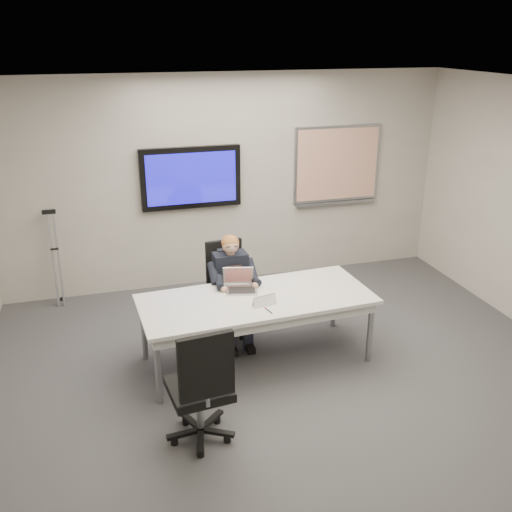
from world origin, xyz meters
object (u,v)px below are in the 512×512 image
object	(u,v)px
seated_person	(234,301)
laptop	(240,284)
conference_table	(256,305)
office_chair_far	(229,304)
office_chair_near	(201,406)

from	to	relation	value
seated_person	laptop	distance (m)	0.38
conference_table	office_chair_far	size ratio (longest dim) A/B	2.29
office_chair_far	laptop	world-z (taller)	office_chair_far
laptop	office_chair_far	bearing A→B (deg)	105.52
seated_person	laptop	bearing A→B (deg)	-88.44
office_chair_far	office_chair_near	xyz separation A→B (m)	(-0.68, -1.83, 0.02)
office_chair_near	laptop	bearing A→B (deg)	-122.95
conference_table	office_chair_near	size ratio (longest dim) A/B	2.16
conference_table	seated_person	xyz separation A→B (m)	(-0.12, 0.48, -0.16)
office_chair_near	laptop	distance (m)	1.59
conference_table	office_chair_near	bearing A→B (deg)	-128.84
conference_table	office_chair_near	xyz separation A→B (m)	(-0.80, -1.12, -0.30)
conference_table	laptop	world-z (taller)	laptop
office_chair_near	seated_person	world-z (taller)	seated_person
office_chair_far	office_chair_near	bearing A→B (deg)	-114.10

